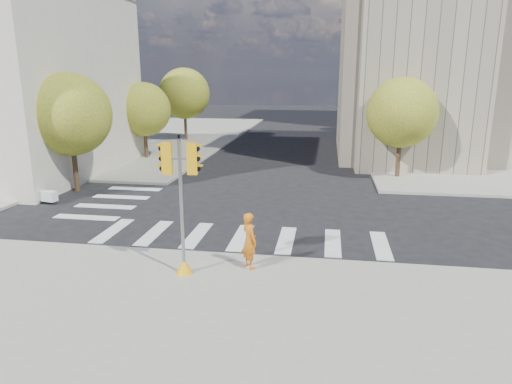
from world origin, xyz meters
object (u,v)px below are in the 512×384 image
at_px(lamp_near, 401,100).
at_px(photographer, 249,240).
at_px(lamp_far, 380,93).
at_px(traffic_signal, 182,217).
at_px(planter_wall, 11,191).

relative_size(lamp_near, photographer, 4.34).
bearing_deg(lamp_near, photographer, -110.68).
relative_size(lamp_far, traffic_signal, 1.84).
bearing_deg(lamp_near, traffic_signal, -114.76).
relative_size(lamp_near, planter_wall, 1.35).
height_order(photographer, planter_wall, photographer).
relative_size(lamp_near, traffic_signal, 1.84).
bearing_deg(lamp_far, photographer, -102.29).
relative_size(lamp_far, photographer, 4.34).
xyz_separation_m(lamp_near, photographer, (-7.22, -19.12, -3.50)).
xyz_separation_m(traffic_signal, planter_wall, (-11.82, 7.84, -1.61)).
distance_m(lamp_near, lamp_far, 14.00).
relative_size(traffic_signal, planter_wall, 0.73).
height_order(traffic_signal, planter_wall, traffic_signal).
bearing_deg(photographer, lamp_near, -58.98).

